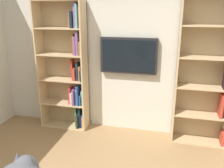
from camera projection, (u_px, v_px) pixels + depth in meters
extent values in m
cube|color=beige|center=(133.00, 47.00, 3.61)|extent=(4.52, 0.06, 2.70)
cube|color=tan|center=(177.00, 71.00, 3.37)|extent=(0.02, 0.28, 2.12)
cube|color=tan|center=(207.00, 71.00, 3.40)|extent=(0.87, 0.01, 2.12)
cube|color=tan|center=(200.00, 141.00, 3.58)|extent=(0.82, 0.27, 0.02)
cube|color=tan|center=(204.00, 115.00, 3.46)|extent=(0.82, 0.27, 0.02)
cube|color=tan|center=(207.00, 88.00, 3.33)|extent=(0.82, 0.27, 0.02)
cube|color=tan|center=(211.00, 58.00, 3.21)|extent=(0.82, 0.27, 0.02)
cube|color=tan|center=(215.00, 26.00, 3.08)|extent=(0.82, 0.27, 0.02)
cube|color=#BC3C2A|center=(222.00, 138.00, 3.47)|extent=(0.03, 0.20, 0.18)
cube|color=#B82F25|center=(223.00, 104.00, 3.35)|extent=(0.02, 0.14, 0.36)
cube|color=#AF382A|center=(221.00, 105.00, 3.36)|extent=(0.03, 0.22, 0.34)
cube|color=tan|center=(85.00, 69.00, 3.70)|extent=(0.02, 0.28, 2.04)
cube|color=tan|center=(41.00, 66.00, 3.88)|extent=(0.02, 0.28, 2.04)
cube|color=tan|center=(66.00, 65.00, 3.91)|extent=(0.78, 0.01, 2.04)
cube|color=tan|center=(66.00, 125.00, 4.09)|extent=(0.73, 0.27, 0.02)
cube|color=tan|center=(65.00, 103.00, 3.97)|extent=(0.73, 0.27, 0.02)
cube|color=tan|center=(63.00, 79.00, 3.85)|extent=(0.73, 0.27, 0.02)
cube|color=tan|center=(62.00, 55.00, 3.73)|extent=(0.73, 0.27, 0.02)
cube|color=tan|center=(60.00, 28.00, 3.61)|extent=(0.73, 0.27, 0.02)
cube|color=tan|center=(58.00, 0.00, 3.49)|extent=(0.73, 0.27, 0.02)
cube|color=orange|center=(85.00, 121.00, 3.98)|extent=(0.03, 0.19, 0.20)
cube|color=#314697|center=(83.00, 120.00, 3.97)|extent=(0.03, 0.12, 0.22)
cube|color=#14242C|center=(81.00, 116.00, 3.95)|extent=(0.04, 0.14, 0.37)
cube|color=#232920|center=(79.00, 120.00, 3.98)|extent=(0.03, 0.22, 0.24)
cube|color=#408049|center=(77.00, 116.00, 3.98)|extent=(0.02, 0.12, 0.34)
cube|color=#65A5A0|center=(84.00, 97.00, 3.86)|extent=(0.04, 0.17, 0.23)
cube|color=#215191|center=(82.00, 99.00, 3.86)|extent=(0.02, 0.20, 0.17)
cube|color=#274A8F|center=(79.00, 95.00, 3.84)|extent=(0.03, 0.20, 0.32)
cube|color=silver|center=(77.00, 97.00, 3.86)|extent=(0.02, 0.13, 0.25)
cube|color=#87548C|center=(75.00, 96.00, 3.87)|extent=(0.02, 0.23, 0.27)
cube|color=beige|center=(73.00, 97.00, 3.88)|extent=(0.04, 0.22, 0.21)
cube|color=#BB3432|center=(71.00, 95.00, 3.88)|extent=(0.04, 0.16, 0.28)
cube|color=black|center=(83.00, 75.00, 3.74)|extent=(0.03, 0.24, 0.17)
cube|color=#A36444|center=(81.00, 73.00, 3.75)|extent=(0.04, 0.13, 0.23)
cube|color=#1A282D|center=(78.00, 71.00, 3.74)|extent=(0.04, 0.13, 0.28)
cube|color=#AF3C2E|center=(76.00, 74.00, 3.76)|extent=(0.03, 0.18, 0.20)
cube|color=#B43124|center=(73.00, 70.00, 3.75)|extent=(0.04, 0.12, 0.33)
cube|color=olive|center=(81.00, 48.00, 3.60)|extent=(0.03, 0.18, 0.21)
cube|color=slate|center=(79.00, 43.00, 3.60)|extent=(0.04, 0.20, 0.36)
cube|color=#814877|center=(76.00, 46.00, 3.63)|extent=(0.03, 0.21, 0.28)
cube|color=#945F3A|center=(75.00, 44.00, 3.64)|extent=(0.02, 0.16, 0.32)
cube|color=#9B5F41|center=(81.00, 17.00, 3.47)|extent=(0.02, 0.15, 0.31)
cube|color=#59A1A6|center=(79.00, 16.00, 3.48)|extent=(0.03, 0.22, 0.34)
cube|color=#865891|center=(76.00, 15.00, 3.47)|extent=(0.04, 0.13, 0.36)
cube|color=black|center=(73.00, 20.00, 3.51)|extent=(0.04, 0.19, 0.24)
cube|color=#A16D4A|center=(71.00, 20.00, 3.54)|extent=(0.02, 0.18, 0.24)
cube|color=black|center=(128.00, 56.00, 3.59)|extent=(0.86, 0.06, 0.54)
cube|color=black|center=(128.00, 56.00, 3.55)|extent=(0.79, 0.01, 0.47)
sphere|color=#4C4C51|center=(25.00, 168.00, 1.33)|extent=(0.15, 0.15, 0.15)
cone|color=#4C4C51|center=(31.00, 161.00, 1.31)|extent=(0.07, 0.07, 0.08)
cone|color=#4C4C51|center=(18.00, 159.00, 1.33)|extent=(0.07, 0.07, 0.08)
cone|color=beige|center=(30.00, 162.00, 1.30)|extent=(0.04, 0.04, 0.06)
cone|color=beige|center=(17.00, 160.00, 1.32)|extent=(0.04, 0.04, 0.06)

